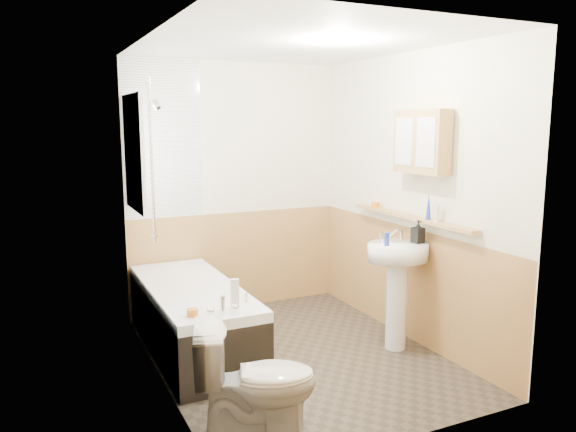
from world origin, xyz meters
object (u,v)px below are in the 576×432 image
(pine_shelf, at_px, (410,217))
(sink, at_px, (397,274))
(medicine_cabinet, at_px, (421,142))
(bathtub, at_px, (193,317))
(toilet, at_px, (256,383))

(pine_shelf, bearing_deg, sink, -150.36)
(pine_shelf, xyz_separation_m, medicine_cabinet, (-0.03, -0.15, 0.65))
(bathtub, distance_m, medicine_cabinet, 2.39)
(pine_shelf, height_order, medicine_cabinet, medicine_cabinet)
(toilet, xyz_separation_m, pine_shelf, (1.80, 0.89, 0.74))
(toilet, xyz_separation_m, medicine_cabinet, (1.77, 0.75, 1.39))
(sink, relative_size, pine_shelf, 0.66)
(sink, bearing_deg, bathtub, 144.10)
(medicine_cabinet, bearing_deg, toilet, -157.09)
(bathtub, bearing_deg, sink, -23.95)
(toilet, distance_m, medicine_cabinet, 2.37)
(toilet, relative_size, pine_shelf, 0.47)
(bathtub, bearing_deg, toilet, -91.16)
(bathtub, height_order, sink, sink)
(toilet, relative_size, medicine_cabinet, 1.28)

